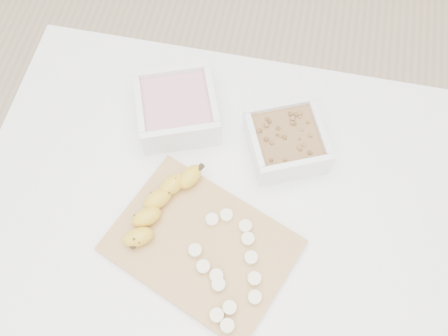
% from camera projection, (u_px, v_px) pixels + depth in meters
% --- Properties ---
extents(ground, '(3.50, 3.50, 0.00)m').
position_uv_depth(ground, '(222.00, 277.00, 1.70)').
color(ground, '#C6AD89').
rests_on(ground, ground).
extents(table, '(1.00, 0.70, 0.75)m').
position_uv_depth(table, '(221.00, 210.00, 1.10)').
color(table, white).
rests_on(table, ground).
extents(bowl_yogurt, '(0.21, 0.21, 0.08)m').
position_uv_depth(bowl_yogurt, '(177.00, 108.00, 1.06)').
color(bowl_yogurt, white).
rests_on(bowl_yogurt, table).
extents(bowl_granola, '(0.20, 0.20, 0.07)m').
position_uv_depth(bowl_granola, '(286.00, 141.00, 1.03)').
color(bowl_granola, white).
rests_on(bowl_granola, table).
extents(cutting_board, '(0.40, 0.35, 0.01)m').
position_uv_depth(cutting_board, '(202.00, 246.00, 0.96)').
color(cutting_board, tan).
rests_on(cutting_board, table).
extents(banana, '(0.17, 0.20, 0.04)m').
position_uv_depth(banana, '(160.00, 206.00, 0.97)').
color(banana, gold).
rests_on(banana, cutting_board).
extents(banana_slices, '(0.15, 0.23, 0.02)m').
position_uv_depth(banana_slices, '(228.00, 268.00, 0.93)').
color(banana_slices, '#FAEDC2').
rests_on(banana_slices, cutting_board).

